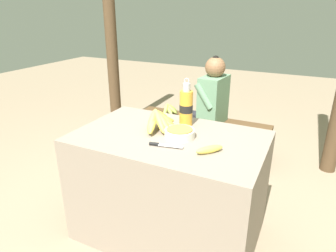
% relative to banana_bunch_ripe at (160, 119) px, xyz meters
% --- Properties ---
extents(ground_plane, '(12.00, 12.00, 0.00)m').
position_rel_banana_bunch_ripe_xyz_m(ground_plane, '(0.10, -0.06, -0.81)').
color(ground_plane, gray).
extents(market_counter, '(1.17, 0.74, 0.74)m').
position_rel_banana_bunch_ripe_xyz_m(market_counter, '(0.10, -0.06, -0.44)').
color(market_counter, gray).
rests_on(market_counter, ground_plane).
extents(banana_bunch_ripe, '(0.18, 0.31, 0.15)m').
position_rel_banana_bunch_ripe_xyz_m(banana_bunch_ripe, '(0.00, 0.00, 0.00)').
color(banana_bunch_ripe, '#4C381E').
rests_on(banana_bunch_ripe, market_counter).
extents(serving_bowl, '(0.19, 0.19, 0.06)m').
position_rel_banana_bunch_ripe_xyz_m(serving_bowl, '(0.17, -0.06, -0.04)').
color(serving_bowl, silver).
rests_on(serving_bowl, market_counter).
extents(water_bottle, '(0.09, 0.09, 0.32)m').
position_rel_banana_bunch_ripe_xyz_m(water_bottle, '(0.12, 0.15, 0.06)').
color(water_bottle, gold).
rests_on(water_bottle, market_counter).
extents(loose_banana_front, '(0.14, 0.15, 0.04)m').
position_rel_banana_bunch_ripe_xyz_m(loose_banana_front, '(0.40, -0.18, -0.05)').
color(loose_banana_front, '#E0C64C').
rests_on(loose_banana_front, market_counter).
extents(knife, '(0.20, 0.06, 0.02)m').
position_rel_banana_bunch_ripe_xyz_m(knife, '(0.13, -0.22, -0.06)').
color(knife, '#BCBCC1').
rests_on(knife, market_counter).
extents(wooden_bench, '(1.41, 0.32, 0.39)m').
position_rel_banana_bunch_ripe_xyz_m(wooden_bench, '(-0.13, 1.17, -0.48)').
color(wooden_bench, brown).
rests_on(wooden_bench, ground_plane).
extents(seated_vendor, '(0.42, 0.40, 1.06)m').
position_rel_banana_bunch_ripe_xyz_m(seated_vendor, '(-0.04, 1.14, -0.20)').
color(seated_vendor, '#232328').
rests_on(seated_vendor, ground_plane).
extents(banana_bunch_green, '(0.15, 0.26, 0.14)m').
position_rel_banana_bunch_ripe_xyz_m(banana_bunch_green, '(-0.49, 1.16, -0.35)').
color(banana_bunch_green, '#4C381E').
rests_on(banana_bunch_green, wooden_bench).
extents(support_post_near, '(0.14, 0.14, 2.28)m').
position_rel_banana_bunch_ripe_xyz_m(support_post_near, '(-1.37, 1.39, 0.33)').
color(support_post_near, '#4C3823').
rests_on(support_post_near, ground_plane).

